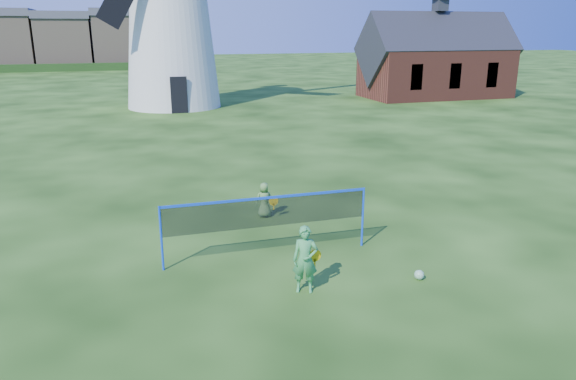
# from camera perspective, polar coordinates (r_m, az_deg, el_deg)

# --- Properties ---
(ground) EXTENTS (220.00, 220.00, 0.00)m
(ground) POSITION_cam_1_polar(r_m,az_deg,el_deg) (13.45, -0.19, -6.79)
(ground) COLOR black
(ground) RESTS_ON ground
(windmill) EXTENTS (14.49, 6.49, 19.78)m
(windmill) POSITION_cam_1_polar(r_m,az_deg,el_deg) (39.61, -12.43, 18.42)
(windmill) COLOR white
(windmill) RESTS_ON ground
(chapel) EXTENTS (11.96, 5.80, 10.12)m
(chapel) POSITION_cam_1_polar(r_m,az_deg,el_deg) (46.30, 15.38, 12.97)
(chapel) COLOR brown
(chapel) RESTS_ON ground
(badminton_net) EXTENTS (5.05, 0.05, 1.55)m
(badminton_net) POSITION_cam_1_polar(r_m,az_deg,el_deg) (12.88, -2.20, -2.44)
(badminton_net) COLOR blue
(badminton_net) RESTS_ON ground
(player_girl) EXTENTS (0.73, 0.52, 1.46)m
(player_girl) POSITION_cam_1_polar(r_m,az_deg,el_deg) (11.36, 1.83, -7.36)
(player_girl) COLOR #3D9850
(player_girl) RESTS_ON ground
(player_boy) EXTENTS (0.64, 0.44, 1.04)m
(player_boy) POSITION_cam_1_polar(r_m,az_deg,el_deg) (15.90, -2.50, -1.06)
(player_boy) COLOR #548540
(player_boy) RESTS_ON ground
(play_ball) EXTENTS (0.22, 0.22, 0.22)m
(play_ball) POSITION_cam_1_polar(r_m,az_deg,el_deg) (12.48, 13.68, -8.70)
(play_ball) COLOR green
(play_ball) RESTS_ON ground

